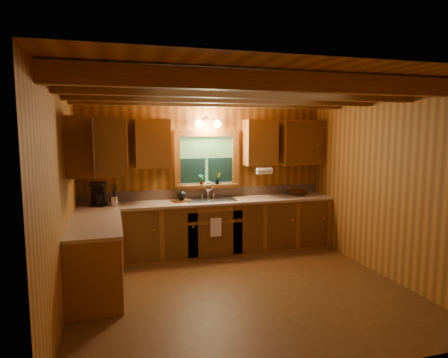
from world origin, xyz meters
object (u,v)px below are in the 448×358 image
sink (211,203)px  cutting_board (182,201)px  wicker_basket (298,193)px  coffee_maker (98,194)px

sink → cutting_board: size_ratio=2.92×
wicker_basket → cutting_board: bearing=-178.3°
sink → cutting_board: bearing=179.7°
sink → coffee_maker: 1.78m
coffee_maker → cutting_board: coffee_maker is taller
cutting_board → sink: bearing=-18.1°
cutting_board → wicker_basket: (2.11, 0.06, 0.03)m
sink → wicker_basket: 1.63m
sink → coffee_maker: size_ratio=2.30×
coffee_maker → cutting_board: 1.30m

